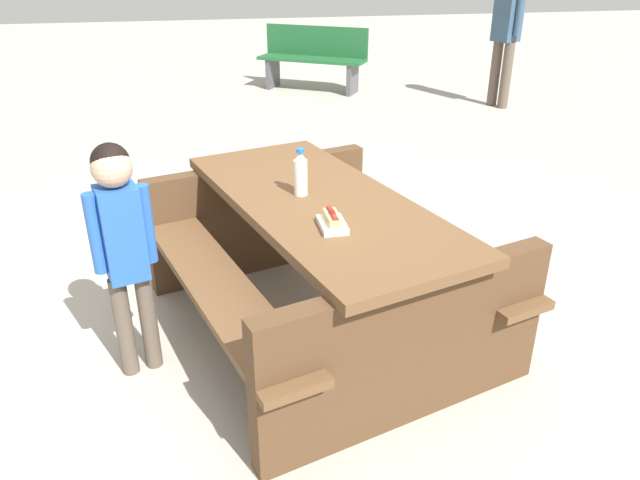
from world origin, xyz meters
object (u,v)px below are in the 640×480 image
(picnic_table, at_px, (320,254))
(park_bench_near, at_px, (313,57))
(soda_bottle, at_px, (301,174))
(child_in_coat, at_px, (122,234))
(bystander_adult, at_px, (509,13))
(hotdog_tray, at_px, (332,221))

(picnic_table, xyz_separation_m, park_bench_near, (-5.83, 1.08, 0.00))
(soda_bottle, bearing_deg, child_in_coat, -73.81)
(child_in_coat, bearing_deg, picnic_table, 100.50)
(park_bench_near, bearing_deg, picnic_table, -10.50)
(park_bench_near, height_order, bystander_adult, bystander_adult)
(picnic_table, relative_size, park_bench_near, 1.44)
(soda_bottle, relative_size, child_in_coat, 0.21)
(hotdog_tray, distance_m, child_in_coat, 0.92)
(picnic_table, distance_m, hotdog_tray, 0.48)
(picnic_table, distance_m, soda_bottle, 0.43)
(bystander_adult, bearing_deg, hotdog_tray, -34.00)
(soda_bottle, xyz_separation_m, bystander_adult, (-4.33, 3.27, 0.27))
(hotdog_tray, xyz_separation_m, park_bench_near, (-6.18, 1.10, -0.33))
(picnic_table, bearing_deg, child_in_coat, -79.50)
(picnic_table, xyz_separation_m, child_in_coat, (0.17, -0.92, 0.28))
(hotdog_tray, bearing_deg, bystander_adult, 146.00)
(bystander_adult, bearing_deg, soda_bottle, -37.05)
(picnic_table, height_order, bystander_adult, bystander_adult)
(soda_bottle, height_order, park_bench_near, soda_bottle)
(picnic_table, relative_size, soda_bottle, 9.00)
(soda_bottle, distance_m, park_bench_near, 5.89)
(picnic_table, height_order, park_bench_near, park_bench_near)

